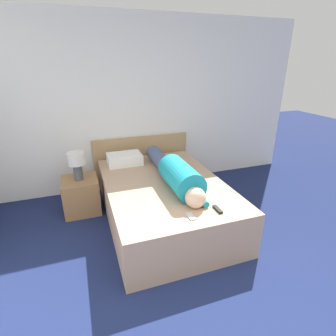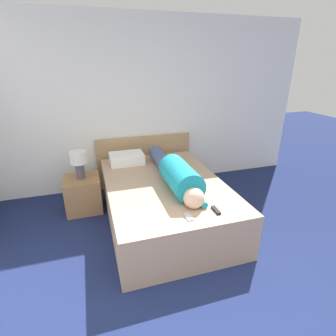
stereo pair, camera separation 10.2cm
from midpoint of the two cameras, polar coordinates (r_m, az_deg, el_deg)
wall_back at (r=4.19m, az=-7.97°, el=13.15°), size 5.56×0.06×2.60m
bed at (r=3.42m, az=-1.74°, el=-7.17°), size 1.42×2.10×0.54m
headboard at (r=4.36m, az=-6.33°, el=1.55°), size 1.54×0.04×0.83m
nightstand at (r=3.83m, az=-19.06°, el=-5.61°), size 0.47×0.48×0.48m
table_lamp at (r=3.64m, az=-20.01°, el=1.21°), size 0.23×0.23×0.38m
person_lying at (r=3.17m, az=0.76°, el=-1.23°), size 0.34×1.67×0.34m
pillow_near_headboard at (r=3.90m, az=-10.18°, el=1.95°), size 0.49×0.34×0.15m
tv_remote at (r=2.73m, az=9.68°, el=-8.86°), size 0.04×0.15×0.02m
cell_phone at (r=2.60m, az=3.90°, el=-10.49°), size 0.06×0.13×0.01m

